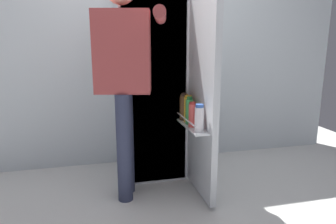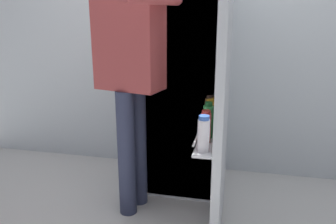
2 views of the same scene
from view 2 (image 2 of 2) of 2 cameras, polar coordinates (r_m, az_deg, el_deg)
name	(u,v)px [view 2 (image 2 of 2)]	position (r m, az deg, el deg)	size (l,w,h in m)	color
ground_plane	(170,217)	(2.47, 0.41, -17.15)	(5.67, 5.67, 0.00)	silver
kitchen_wall	(194,15)	(2.94, 4.30, 15.75)	(4.40, 0.10, 2.67)	silver
refrigerator	(188,82)	(2.59, 3.33, 4.93)	(0.64, 1.18, 1.70)	silver
person	(131,61)	(2.23, -6.17, 8.51)	(0.57, 0.81, 1.75)	#2D334C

